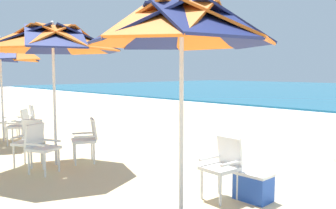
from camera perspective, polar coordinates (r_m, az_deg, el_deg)
The scene contains 10 objects.
beach_umbrella_0 at distance 4.17m, azimuth 2.18°, elevation 12.30°, with size 2.17×2.17×2.66m.
plastic_chair_0 at distance 5.16m, azimuth 8.75°, elevation -9.25°, with size 0.47×0.50×0.87m.
beach_umbrella_1 at distance 7.06m, azimuth -17.81°, elevation 9.72°, with size 2.52×2.52×2.71m.
plastic_chair_1 at distance 7.22m, azimuth -12.70°, elevation -5.11°, with size 0.59×0.61×0.87m.
plastic_chair_2 at distance 6.71m, azimuth -19.57°, elevation -6.08°, with size 0.60×0.58×0.87m.
plastic_chair_3 at distance 7.35m, azimuth -21.12°, elevation -5.16°, with size 0.62×0.63×0.87m.
beach_umbrella_2 at distance 10.01m, azimuth -25.08°, elevation 7.57°, with size 2.03×2.03×2.65m.
plastic_chair_4 at distance 10.62m, azimuth -21.44°, elevation -2.02°, with size 0.52×0.54×0.87m.
plastic_chair_6 at distance 9.44m, azimuth -22.43°, elevation -2.94°, with size 0.63×0.63×0.87m.
cooler_box at distance 5.24m, azimuth 13.37°, elevation -12.45°, with size 0.50×0.34×0.40m.
Camera 1 is at (1.83, -6.26, 1.79)m, focal length 38.45 mm.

